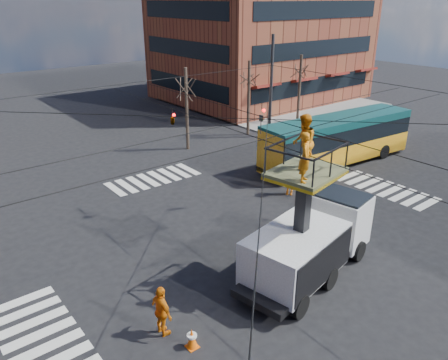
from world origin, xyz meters
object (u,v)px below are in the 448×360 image
utility_truck (311,226)px  city_bus (337,139)px  flagger (290,178)px  traffic_cone (192,338)px  worker_ground (162,311)px

utility_truck → city_bus: utility_truck is taller
utility_truck → flagger: utility_truck is taller
traffic_cone → flagger: (11.21, 6.33, 0.65)m
traffic_cone → worker_ground: (-0.42, 1.12, 0.57)m
worker_ground → city_bus: bearing=-70.2°
utility_truck → traffic_cone: (-6.15, -0.49, -1.79)m
utility_truck → city_bus: bearing=22.6°
traffic_cone → flagger: 12.89m
city_bus → flagger: (-6.32, -1.68, -0.71)m
utility_truck → traffic_cone: bearing=173.6°
utility_truck → traffic_cone: 6.42m
utility_truck → traffic_cone: utility_truck is taller
city_bus → flagger: 6.57m
worker_ground → flagger: flagger is taller
traffic_cone → flagger: flagger is taller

